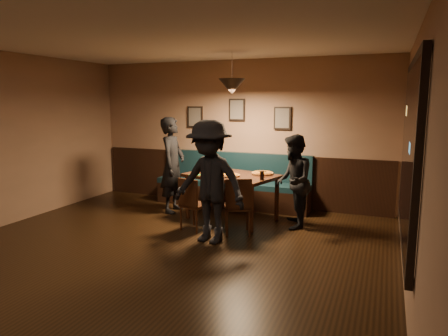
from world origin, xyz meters
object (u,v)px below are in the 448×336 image
at_px(chair_near_left, 195,204).
at_px(chair_near_right, 238,205).
at_px(booth_bench, 232,181).
at_px(dining_table, 232,197).
at_px(diner_front, 209,182).
at_px(diner_right, 293,182).
at_px(diner_left, 173,165).
at_px(tabasco_bottle, 263,173).
at_px(soda_glass, 262,175).

bearing_deg(chair_near_left, chair_near_right, 19.20).
height_order(booth_bench, dining_table, booth_bench).
xyz_separation_m(dining_table, diner_front, (0.11, -1.17, 0.48)).
bearing_deg(diner_right, diner_left, -107.22).
relative_size(chair_near_left, diner_front, 0.48).
distance_m(booth_bench, chair_near_right, 1.68).
xyz_separation_m(chair_near_right, diner_left, (-1.54, 0.77, 0.42)).
xyz_separation_m(diner_right, diner_front, (-0.95, -1.13, 0.13)).
relative_size(diner_left, tabasco_bottle, 14.32).
height_order(chair_near_left, diner_front, diner_front).
height_order(booth_bench, chair_near_right, booth_bench).
relative_size(chair_near_left, soda_glass, 5.98).
relative_size(chair_near_left, diner_right, 0.56).
bearing_deg(dining_table, diner_front, -69.83).
bearing_deg(chair_near_right, booth_bench, 89.41).
height_order(dining_table, tabasco_bottle, tabasco_bottle).
distance_m(booth_bench, chair_near_left, 1.61).
bearing_deg(diner_right, soda_glass, -74.87).
distance_m(dining_table, chair_near_left, 0.81).
bearing_deg(diner_left, chair_near_left, -141.43).
height_order(chair_near_left, tabasco_bottle, tabasco_bottle).
relative_size(dining_table, chair_near_left, 1.76).
distance_m(booth_bench, tabasco_bottle, 1.33).
distance_m(booth_bench, soda_glass, 1.53).
bearing_deg(tabasco_bottle, diner_left, 174.87).
relative_size(soda_glass, tabasco_bottle, 1.16).
xyz_separation_m(diner_left, soda_glass, (1.80, -0.38, -0.01)).
bearing_deg(tabasco_bottle, booth_bench, 133.82).
distance_m(diner_front, soda_glass, 1.02).
bearing_deg(diner_right, chair_near_right, -61.91).
xyz_separation_m(diner_front, tabasco_bottle, (0.46, 1.11, -0.03)).
bearing_deg(chair_near_right, soda_glass, 31.47).
xyz_separation_m(chair_near_right, tabasco_bottle, (0.21, 0.61, 0.41)).
bearing_deg(diner_front, chair_near_right, 72.58).
distance_m(dining_table, diner_left, 1.28).
bearing_deg(diner_right, dining_table, -105.81).
bearing_deg(dining_table, diner_left, -169.74).
bearing_deg(booth_bench, soda_glass, -50.73).
relative_size(chair_near_right, diner_right, 0.59).
height_order(chair_near_right, diner_right, diner_right).
distance_m(chair_near_left, diner_front, 0.77).
xyz_separation_m(chair_near_left, diner_left, (-0.85, 0.83, 0.45)).
bearing_deg(diner_front, tabasco_bottle, 76.59).
bearing_deg(tabasco_bottle, chair_near_left, -143.07).
relative_size(dining_table, chair_near_right, 1.66).
distance_m(diner_left, diner_front, 1.81).
relative_size(chair_near_left, chair_near_right, 0.95).
bearing_deg(chair_near_left, diner_right, 40.34).
height_order(chair_near_right, diner_front, diner_front).
xyz_separation_m(diner_right, soda_glass, (-0.44, -0.24, 0.11)).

